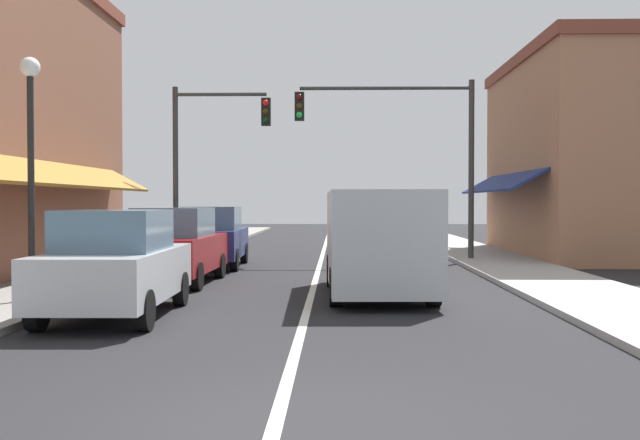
# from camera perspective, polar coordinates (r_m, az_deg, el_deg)

# --- Properties ---
(ground_plane) EXTENTS (80.00, 80.00, 0.00)m
(ground_plane) POSITION_cam_1_polar(r_m,az_deg,el_deg) (24.04, 0.08, -3.14)
(ground_plane) COLOR black
(sidewalk_left) EXTENTS (2.60, 56.00, 0.12)m
(sidewalk_left) POSITION_cam_1_polar(r_m,az_deg,el_deg) (24.78, -12.76, -2.90)
(sidewalk_left) COLOR gray
(sidewalk_left) RESTS_ON ground
(sidewalk_right) EXTENTS (2.60, 56.00, 0.12)m
(sidewalk_right) POSITION_cam_1_polar(r_m,az_deg,el_deg) (24.54, 13.04, -2.94)
(sidewalk_right) COLOR #A39E99
(sidewalk_right) RESTS_ON ground
(lane_center_stripe) EXTENTS (0.14, 52.00, 0.01)m
(lane_center_stripe) POSITION_cam_1_polar(r_m,az_deg,el_deg) (24.04, 0.08, -3.13)
(lane_center_stripe) COLOR silver
(lane_center_stripe) RESTS_ON ground
(storefront_right_block) EXTENTS (5.32, 10.20, 7.03)m
(storefront_right_block) POSITION_cam_1_polar(r_m,az_deg,el_deg) (27.30, 19.04, 4.71)
(storefront_right_block) COLOR #9E6B4C
(storefront_right_block) RESTS_ON ground
(parked_car_nearest_left) EXTENTS (1.84, 4.13, 1.77)m
(parked_car_nearest_left) POSITION_cam_1_polar(r_m,az_deg,el_deg) (12.57, -15.52, -3.32)
(parked_car_nearest_left) COLOR #B7BABF
(parked_car_nearest_left) RESTS_ON ground
(parked_car_second_left) EXTENTS (1.86, 4.14, 1.77)m
(parked_car_second_left) POSITION_cam_1_polar(r_m,az_deg,el_deg) (17.39, -11.16, -2.00)
(parked_car_second_left) COLOR maroon
(parked_car_second_left) RESTS_ON ground
(parked_car_third_left) EXTENTS (1.88, 4.15, 1.77)m
(parked_car_third_left) POSITION_cam_1_polar(r_m,az_deg,el_deg) (21.72, -8.33, -1.32)
(parked_car_third_left) COLOR navy
(parked_car_third_left) RESTS_ON ground
(van_in_lane) EXTENTS (2.12, 5.23, 2.12)m
(van_in_lane) POSITION_cam_1_polar(r_m,az_deg,el_deg) (14.96, 4.47, -1.50)
(van_in_lane) COLOR #B2B7BC
(van_in_lane) RESTS_ON ground
(traffic_signal_mast_arm) EXTENTS (5.71, 0.50, 5.78)m
(traffic_signal_mast_arm) POSITION_cam_1_polar(r_m,az_deg,el_deg) (23.70, 6.94, 6.44)
(traffic_signal_mast_arm) COLOR #333333
(traffic_signal_mast_arm) RESTS_ON ground
(traffic_signal_left_corner) EXTENTS (3.25, 0.50, 5.69)m
(traffic_signal_left_corner) POSITION_cam_1_polar(r_m,az_deg,el_deg) (24.53, -8.75, 5.72)
(traffic_signal_left_corner) COLOR #333333
(traffic_signal_left_corner) RESTS_ON ground
(street_lamp_left_near) EXTENTS (0.36, 0.36, 4.52)m
(street_lamp_left_near) POSITION_cam_1_polar(r_m,az_deg,el_deg) (14.36, -21.50, 5.96)
(street_lamp_left_near) COLOR black
(street_lamp_left_near) RESTS_ON ground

